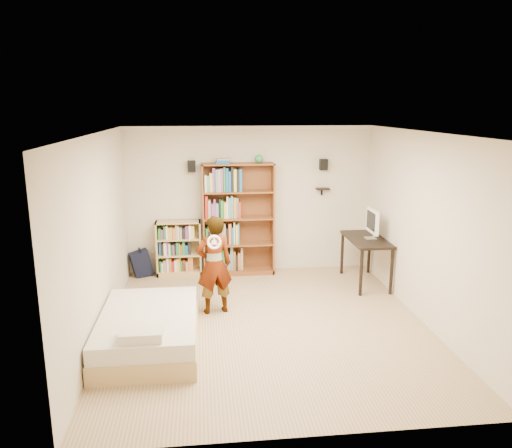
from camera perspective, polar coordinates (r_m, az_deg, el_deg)
The scene contains 14 objects.
ground at distance 7.26m, azimuth 1.30°, elevation -11.44°, with size 4.50×5.00×0.01m, color tan.
room_shell at distance 6.72m, azimuth 1.38°, elevation 2.33°, with size 4.52×5.02×2.71m.
crown_molding at distance 6.61m, azimuth 1.43°, elevation 10.09°, with size 4.50×5.00×0.06m.
speaker_left at distance 9.00m, azimuth -7.37°, elevation 6.56°, with size 0.14×0.12×0.20m, color black.
speaker_right at distance 9.27m, azimuth 7.73°, elevation 6.75°, with size 0.14×0.12×0.20m, color black.
wall_shelf at distance 9.34m, azimuth 7.63°, elevation 4.01°, with size 0.25×0.16×0.03m, color black.
tall_bookshelf at distance 9.10m, azimuth -2.03°, elevation 0.52°, with size 1.30×0.38×2.05m, color brown, non-canonical shape.
low_bookshelf at distance 9.25m, azimuth -8.80°, elevation -2.75°, with size 0.81×0.30×1.01m, color tan, non-canonical shape.
computer_desk at distance 8.93m, azimuth 12.40°, elevation -4.14°, with size 0.60×1.21×0.82m, color black, non-canonical shape.
imac at distance 8.74m, azimuth 13.02°, elevation -0.01°, with size 0.10×0.51×0.51m, color white, non-canonical shape.
daybed at distance 6.71m, azimuth -12.16°, elevation -11.29°, with size 1.24×1.91×0.56m, color beige, non-canonical shape.
person at distance 7.45m, azimuth -4.80°, elevation -4.68°, with size 0.54×0.36×1.49m, color black.
wii_wheel at distance 7.06m, azimuth -4.80°, elevation -2.09°, with size 0.21×0.21×0.04m, color white.
navy_bag at distance 9.36m, azimuth -12.98°, elevation -4.37°, with size 0.37×0.24×0.51m, color black, non-canonical shape.
Camera 1 is at (-0.89, -6.54, 3.04)m, focal length 35.00 mm.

